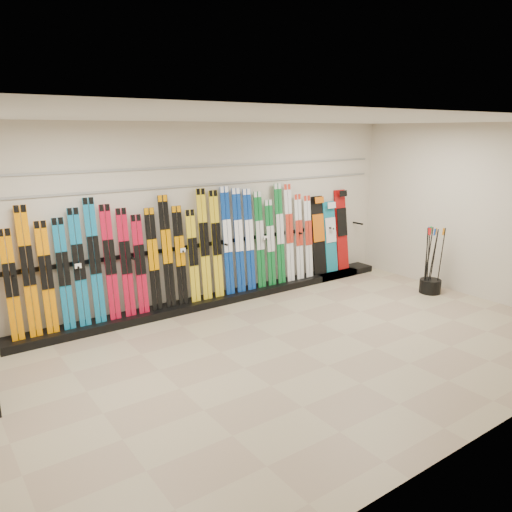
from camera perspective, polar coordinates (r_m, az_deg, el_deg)
floor at (r=6.83m, az=4.94°, el=-10.68°), size 8.00×8.00×0.00m
back_wall at (r=8.37m, az=-5.99°, el=4.70°), size 8.00×0.00×8.00m
right_wall at (r=9.42m, az=24.12°, el=4.59°), size 0.00×5.00×5.00m
ceiling at (r=6.21m, az=5.54°, el=15.35°), size 8.00×8.00×0.00m
ski_rack_base at (r=8.65m, az=-3.72°, el=-4.79°), size 8.00×0.40×0.12m
skis at (r=8.12m, az=-7.87°, el=0.49°), size 5.37×0.19×1.84m
snowboards at (r=10.01m, az=8.43°, el=2.51°), size 0.94×0.25×1.60m
pole_bin at (r=9.59m, az=19.27°, el=-3.27°), size 0.38×0.38×0.25m
ski_poles at (r=9.46m, az=19.30°, el=-0.44°), size 0.28×0.28×1.18m
slatwall_rail_0 at (r=8.29m, az=-6.01°, el=8.09°), size 7.60×0.02×0.03m
slatwall_rail_1 at (r=8.26m, az=-6.06°, el=10.16°), size 7.60×0.02×0.03m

